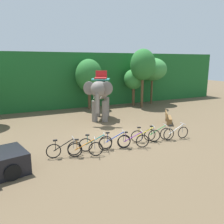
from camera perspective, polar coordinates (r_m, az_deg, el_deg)
name	(u,v)px	position (r m, az deg, el deg)	size (l,w,h in m)	color
ground_plane	(117,136)	(14.35, 1.20, -5.91)	(80.00, 80.00, 0.00)	brown
foliage_hedge	(64,79)	(25.51, -11.75, 8.00)	(36.00, 6.00, 5.33)	#1E6028
tree_left	(89,76)	(22.10, -5.70, 8.87)	(2.52, 2.52, 4.72)	brown
tree_center_right	(134,79)	(23.92, 5.36, 7.98)	(2.01, 2.01, 3.73)	brown
tree_far_left	(143,65)	(22.95, 7.60, 11.41)	(2.43, 2.43, 5.68)	brown
tree_center	(152,69)	(25.15, 9.90, 10.29)	(3.03, 3.03, 4.86)	brown
elephant	(100,92)	(17.89, -2.91, 4.98)	(3.15, 4.09, 3.78)	slate
bike_black	(64,149)	(11.47, -11.70, -8.92)	(1.71, 0.52, 0.92)	black
bike_orange	(85,149)	(11.33, -6.58, -9.02)	(1.65, 0.67, 0.92)	black
bike_teal	(95,144)	(11.94, -4.12, -7.82)	(1.64, 0.68, 0.92)	black
bike_blue	(115,141)	(12.29, 0.74, -7.19)	(1.67, 0.60, 0.92)	black
bike_purple	(133,141)	(12.38, 5.20, -7.09)	(1.63, 0.71, 0.92)	black
bike_yellow	(146,136)	(13.33, 8.26, -5.75)	(1.64, 0.69, 0.92)	black
bike_green	(158,134)	(13.74, 11.17, -5.29)	(1.69, 0.54, 0.92)	black
bike_white	(176,133)	(14.17, 15.45, -4.97)	(1.71, 0.52, 0.92)	black
wooden_bench	(168,117)	(17.56, 13.56, -1.21)	(1.19, 1.46, 0.89)	brown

